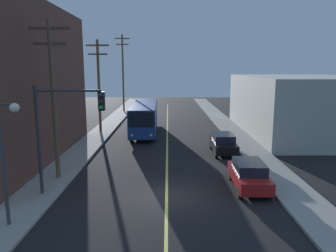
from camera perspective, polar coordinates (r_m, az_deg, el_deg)
The scene contains 13 objects.
ground_plane at distance 18.22m, azimuth -0.10°, elevation -12.41°, with size 120.00×120.00×0.00m, color black.
sidewalk_left at distance 28.65m, azimuth -14.70°, elevation -4.08°, with size 2.50×90.00×0.15m, color gray.
sidewalk_right at distance 28.61m, azimuth 14.71°, elevation -4.10°, with size 2.50×90.00×0.15m, color gray.
lane_stripe_center at distance 32.57m, azimuth 0.02°, elevation -2.13°, with size 0.16×60.00×0.01m, color #D8CC4C.
building_right_warehouse at distance 37.35m, azimuth 22.91°, elevation 3.44°, with size 12.00×18.05×6.15m.
city_bus at distance 35.31m, azimuth -4.02°, elevation 1.82°, with size 2.78×12.20×3.20m.
parked_car_red at distance 19.72m, azimuth 14.36°, elevation -8.34°, with size 1.90×4.44×1.62m.
parked_car_black at distance 27.20m, azimuth 9.93°, elevation -2.99°, with size 1.83×4.40×1.62m.
utility_pole_near at distance 20.84m, azimuth -19.59°, elevation 5.61°, with size 2.40×0.28×9.79m.
utility_pole_mid at distance 35.08m, azimuth -12.06°, elevation 7.67°, with size 2.40×0.28×9.78m.
utility_pole_far at distance 51.80m, azimuth -7.86°, elevation 9.84°, with size 2.40×0.28×11.95m.
traffic_signal_left_corner at distance 17.99m, azimuth -17.61°, elevation 1.08°, with size 3.75×0.48×6.00m.
street_lamp_left at distance 15.35m, azimuth -26.62°, elevation -3.22°, with size 0.98×0.40×5.50m.
Camera 1 is at (0.08, -16.80, 7.06)m, focal length 34.24 mm.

